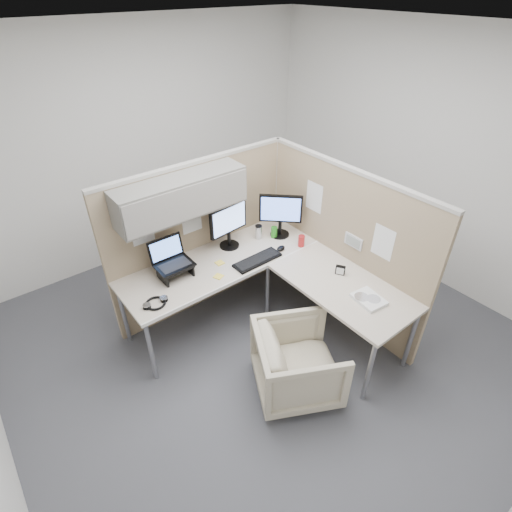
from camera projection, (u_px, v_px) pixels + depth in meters
ground at (264, 340)px, 4.00m from camera, size 4.50×4.50×0.00m
partition_back at (192, 219)px, 3.79m from camera, size 2.00×0.36×1.63m
partition_right at (339, 244)px, 3.94m from camera, size 0.07×2.03×1.63m
desk at (266, 275)px, 3.75m from camera, size 2.00×1.98×0.73m
office_chair at (298, 360)px, 3.35m from camera, size 0.88×0.90×0.70m
monitor_left at (228, 223)px, 3.92m from camera, size 0.44×0.20×0.47m
monitor_right at (281, 212)px, 4.09m from camera, size 0.34×0.33×0.47m
laptop_station at (173, 263)px, 3.61m from camera, size 0.33×0.28×0.34m
keyboard at (257, 260)px, 3.85m from camera, size 0.50×0.17×0.02m
mouse at (281, 248)px, 4.01m from camera, size 0.12×0.09×0.04m
travel_mug at (259, 232)px, 4.15m from camera, size 0.07×0.07×0.15m
soda_can_green at (301, 241)px, 4.04m from camera, size 0.07×0.07×0.12m
soda_can_silver at (274, 232)px, 4.18m from camera, size 0.07×0.07×0.12m
sticky_note_b at (245, 267)px, 3.78m from camera, size 0.08×0.08×0.01m
sticky_note_d at (220, 263)px, 3.83m from camera, size 0.08×0.08×0.01m
sticky_note_a at (218, 276)px, 3.66m from camera, size 0.10×0.10×0.01m
headphones at (156, 303)px, 3.34m from camera, size 0.22×0.18×0.03m
paper_stack at (369, 299)px, 3.38m from camera, size 0.24×0.28×0.03m
desk_clock at (340, 270)px, 3.67m from camera, size 0.08×0.09×0.09m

